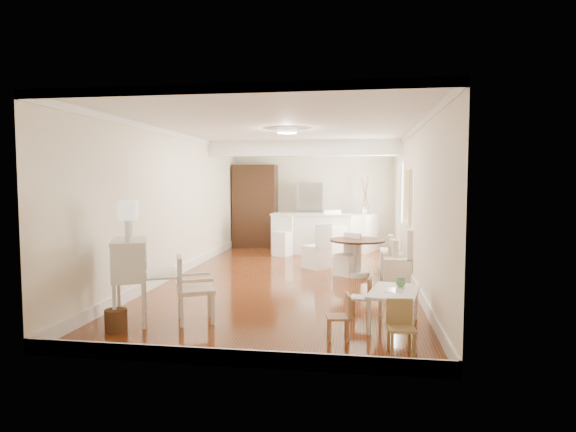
% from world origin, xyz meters
% --- Properties ---
extents(room, '(9.00, 9.04, 2.82)m').
position_xyz_m(room, '(0.04, 0.32, 1.98)').
color(room, brown).
rests_on(room, ground).
extents(secretary_bureau, '(1.14, 1.15, 1.10)m').
position_xyz_m(secretary_bureau, '(-1.70, -3.17, 0.55)').
color(secretary_bureau, silver).
rests_on(secretary_bureau, ground).
extents(gustavian_armchair, '(0.67, 0.67, 0.88)m').
position_xyz_m(gustavian_armchair, '(-0.84, -3.05, 0.44)').
color(gustavian_armchair, beige).
rests_on(gustavian_armchair, ground).
extents(wicker_basket, '(0.35, 0.35, 0.27)m').
position_xyz_m(wicker_basket, '(-1.68, -3.59, 0.14)').
color(wicker_basket, '#513019').
rests_on(wicker_basket, ground).
extents(kids_table, '(0.75, 1.05, 0.47)m').
position_xyz_m(kids_table, '(1.73, -2.92, 0.24)').
color(kids_table, white).
rests_on(kids_table, ground).
extents(kids_chair_a, '(0.31, 0.31, 0.55)m').
position_xyz_m(kids_chair_a, '(1.05, -3.50, 0.28)').
color(kids_chair_a, '#986845').
rests_on(kids_chair_a, ground).
extents(kids_chair_b, '(0.32, 0.32, 0.57)m').
position_xyz_m(kids_chair_b, '(1.32, -2.56, 0.29)').
color(kids_chair_b, '#9F6F48').
rests_on(kids_chair_b, ground).
extents(kids_chair_c, '(0.31, 0.31, 0.59)m').
position_xyz_m(kids_chair_c, '(1.74, -3.91, 0.30)').
color(kids_chair_c, olive).
rests_on(kids_chair_c, ground).
extents(banquette, '(0.52, 1.60, 0.98)m').
position_xyz_m(banquette, '(1.99, 0.50, 0.49)').
color(banquette, silver).
rests_on(banquette, ground).
extents(dining_table, '(1.40, 1.40, 0.73)m').
position_xyz_m(dining_table, '(1.26, 0.30, 0.36)').
color(dining_table, '#412014').
rests_on(dining_table, ground).
extents(slip_chair_near, '(0.56, 0.56, 0.83)m').
position_xyz_m(slip_chair_near, '(1.06, 0.39, 0.42)').
color(slip_chair_near, white).
rests_on(slip_chair_near, ground).
extents(slip_chair_far, '(0.65, 0.65, 0.96)m').
position_xyz_m(slip_chair_far, '(0.40, 1.07, 0.48)').
color(slip_chair_far, white).
rests_on(slip_chair_far, ground).
extents(breakfast_counter, '(2.05, 0.65, 1.03)m').
position_xyz_m(breakfast_counter, '(0.10, 3.10, 0.52)').
color(breakfast_counter, white).
rests_on(breakfast_counter, ground).
extents(bar_stool_left, '(0.50, 0.50, 0.96)m').
position_xyz_m(bar_stool_left, '(-0.58, 2.63, 0.48)').
color(bar_stool_left, white).
rests_on(bar_stool_left, ground).
extents(bar_stool_right, '(0.60, 0.60, 1.13)m').
position_xyz_m(bar_stool_right, '(0.71, 2.85, 0.56)').
color(bar_stool_right, white).
rests_on(bar_stool_right, ground).
extents(pantry_cabinet, '(1.20, 0.60, 2.30)m').
position_xyz_m(pantry_cabinet, '(-1.60, 4.18, 1.15)').
color(pantry_cabinet, '#381E11').
rests_on(pantry_cabinet, ground).
extents(fridge, '(0.75, 0.65, 1.80)m').
position_xyz_m(fridge, '(0.30, 4.15, 0.90)').
color(fridge, silver).
rests_on(fridge, ground).
extents(sideboard, '(0.80, 1.13, 0.98)m').
position_xyz_m(sideboard, '(1.45, 3.69, 0.49)').
color(sideboard, white).
rests_on(sideboard, ground).
extents(pencil_cup, '(0.17, 0.17, 0.10)m').
position_xyz_m(pencil_cup, '(1.84, -2.68, 0.53)').
color(pencil_cup, '#62A969').
rests_on(pencil_cup, kids_table).
extents(branch_vase, '(0.21, 0.21, 0.21)m').
position_xyz_m(branch_vase, '(1.41, 3.75, 1.09)').
color(branch_vase, white).
rests_on(branch_vase, sideboard).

